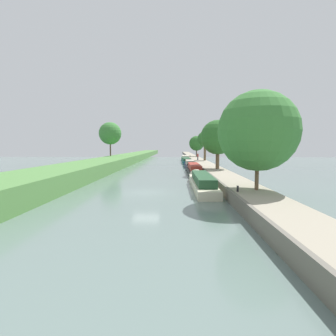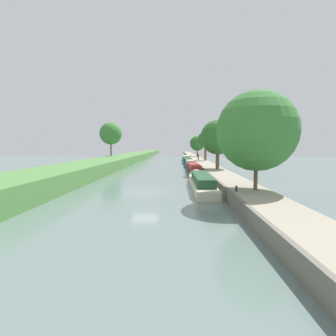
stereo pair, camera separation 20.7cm
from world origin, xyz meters
name	(u,v)px [view 1 (the left image)]	position (x,y,z in m)	size (l,w,h in m)	color
ground_plane	(146,192)	(0.00, 0.00, 0.00)	(160.00, 160.00, 0.00)	slate
left_grassy_bank	(36,182)	(-10.57, 0.00, 0.94)	(6.82, 260.00, 1.88)	#518442
right_towpath	(239,188)	(8.74, 0.00, 0.48)	(3.16, 260.00, 0.96)	#9E937F
stone_quay	(221,187)	(7.03, 0.00, 0.51)	(0.25, 260.00, 1.01)	#6B665B
narrowboat_cream	(201,182)	(5.53, 3.13, 0.63)	(1.95, 14.51, 2.08)	beige
narrowboat_black	(194,169)	(5.75, 18.21, 0.64)	(1.89, 15.04, 2.09)	black
narrowboat_navy	(189,164)	(5.76, 31.45, 0.57)	(1.86, 10.15, 2.05)	#141E42
narrowboat_teal	(186,161)	(5.60, 43.39, 0.57)	(1.99, 13.07, 1.98)	#195B60
narrowboat_green	(185,158)	(5.69, 55.31, 0.62)	(2.02, 10.31, 2.09)	#1E6033
tree_rightbank_near	(258,131)	(9.13, -4.08, 5.55)	(6.20, 6.20, 7.69)	brown
tree_rightbank_midnear	(218,137)	(9.13, 15.49, 5.66)	(5.17, 5.17, 7.31)	brown
tree_rightbank_midfar	(205,139)	(9.77, 38.55, 5.90)	(3.62, 3.62, 6.83)	brown
tree_rightbank_far	(197,143)	(9.70, 62.46, 5.18)	(4.80, 4.80, 6.63)	#4C3828
tree_leftbank_downstream	(110,133)	(-13.38, 41.68, 7.46)	(5.52, 5.52, 8.35)	#4C3828
person_walking	(198,156)	(8.26, 40.15, 1.84)	(0.34, 0.34, 1.66)	#282D42
mooring_bollard_near	(238,189)	(7.46, -4.96, 1.19)	(0.16, 0.16, 0.45)	black
mooring_bollard_far	(190,156)	(7.46, 59.75, 1.19)	(0.16, 0.16, 0.45)	black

